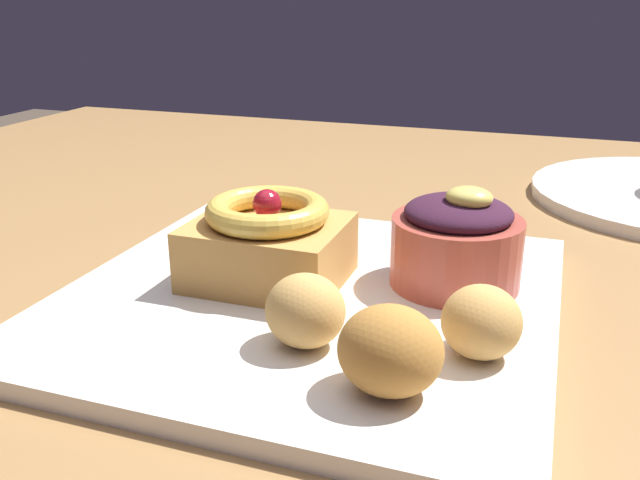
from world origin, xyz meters
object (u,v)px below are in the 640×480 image
(front_plate, at_px, (310,299))
(berry_ramekin, at_px, (457,242))
(cake_slice, at_px, (268,242))
(fritter_front, at_px, (390,351))
(fritter_middle, at_px, (305,311))
(fritter_back, at_px, (481,322))

(front_plate, distance_m, berry_ramekin, 0.10)
(front_plate, relative_size, berry_ramekin, 3.63)
(cake_slice, relative_size, berry_ramekin, 1.17)
(front_plate, relative_size, fritter_front, 6.00)
(cake_slice, relative_size, fritter_front, 1.94)
(berry_ramekin, relative_size, fritter_front, 1.65)
(berry_ramekin, height_order, fritter_middle, berry_ramekin)
(berry_ramekin, xyz_separation_m, fritter_middle, (-0.06, -0.11, -0.01))
(cake_slice, bearing_deg, fritter_back, -20.81)
(cake_slice, bearing_deg, fritter_front, -44.00)
(front_plate, height_order, berry_ramekin, berry_ramekin)
(berry_ramekin, distance_m, fritter_back, 0.10)
(fritter_back, bearing_deg, fritter_middle, -167.75)
(fritter_front, height_order, fritter_back, fritter_front)
(fritter_front, bearing_deg, fritter_middle, 151.25)
(berry_ramekin, xyz_separation_m, fritter_front, (-0.01, -0.14, -0.01))
(cake_slice, height_order, fritter_back, cake_slice)
(front_plate, relative_size, cake_slice, 3.09)
(front_plate, distance_m, fritter_front, 0.13)
(front_plate, xyz_separation_m, fritter_back, (0.11, -0.05, 0.03))
(fritter_front, distance_m, fritter_middle, 0.06)
(cake_slice, xyz_separation_m, berry_ramekin, (0.12, 0.04, 0.00))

